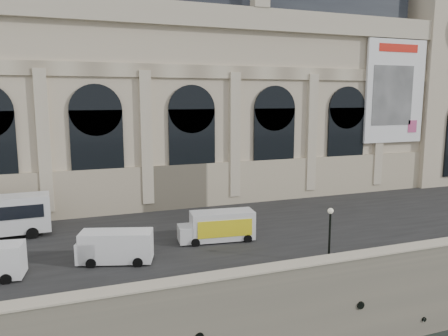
{
  "coord_description": "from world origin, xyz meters",
  "views": [
    {
      "loc": [
        -17.26,
        -23.94,
        18.2
      ],
      "look_at": [
        -0.21,
        22.0,
        10.31
      ],
      "focal_mm": 35.0,
      "sensor_mm": 36.0,
      "label": 1
    }
  ],
  "objects": [
    {
      "name": "box_truck",
      "position": [
        -5.17,
        10.09,
        7.31
      ],
      "size": [
        6.67,
        2.92,
        2.61
      ],
      "color": "silver",
      "rests_on": "quay"
    },
    {
      "name": "parapet",
      "position": [
        0.0,
        0.6,
        6.62
      ],
      "size": [
        160.0,
        1.4,
        1.21
      ],
      "color": "gray",
      "rests_on": "quay"
    },
    {
      "name": "clock_pavilion",
      "position": [
        34.0,
        27.93,
        23.42
      ],
      "size": [
        13.0,
        14.72,
        36.7
      ],
      "color": "beige",
      "rests_on": "quay"
    },
    {
      "name": "lamp_right",
      "position": [
        0.87,
        2.45,
        8.1
      ],
      "size": [
        0.43,
        0.43,
        4.23
      ],
      "color": "black",
      "rests_on": "quay"
    },
    {
      "name": "quay",
      "position": [
        0.0,
        35.0,
        3.0
      ],
      "size": [
        160.0,
        70.0,
        6.0
      ],
      "primitive_type": "cube",
      "color": "gray",
      "rests_on": "ground"
    },
    {
      "name": "street",
      "position": [
        0.0,
        14.0,
        6.03
      ],
      "size": [
        160.0,
        24.0,
        0.06
      ],
      "primitive_type": "cube",
      "color": "#2D2D2D",
      "rests_on": "quay"
    },
    {
      "name": "van_c",
      "position": [
        -14.26,
        8.12,
        7.24
      ],
      "size": [
        5.81,
        3.58,
        2.43
      ],
      "color": "white",
      "rests_on": "quay"
    },
    {
      "name": "museum",
      "position": [
        -5.98,
        30.86,
        19.72
      ],
      "size": [
        69.0,
        18.7,
        29.1
      ],
      "color": "beige",
      "rests_on": "quay"
    }
  ]
}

